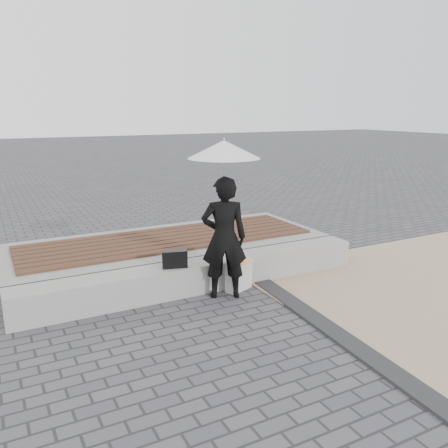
% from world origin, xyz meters
% --- Properties ---
extents(ground, '(80.00, 80.00, 0.00)m').
position_xyz_m(ground, '(0.00, 0.00, 0.00)').
color(ground, '#4B4B50').
rests_on(ground, ground).
extents(edging_band, '(0.61, 5.20, 0.04)m').
position_xyz_m(edging_band, '(0.75, -0.50, 0.02)').
color(edging_band, '#2A2A2C').
rests_on(edging_band, ground).
extents(seating_ledge, '(5.00, 0.45, 0.40)m').
position_xyz_m(seating_ledge, '(0.00, 1.60, 0.20)').
color(seating_ledge, gray).
rests_on(seating_ledge, ground).
extents(timber_platform, '(5.00, 2.00, 0.40)m').
position_xyz_m(timber_platform, '(0.00, 2.80, 0.20)').
color(timber_platform, gray).
rests_on(timber_platform, ground).
extents(timber_decking, '(4.60, 1.40, 0.04)m').
position_xyz_m(timber_decking, '(0.00, 2.80, 0.42)').
color(timber_decking, '#502E23').
rests_on(timber_decking, timber_platform).
extents(woman, '(0.70, 0.59, 1.62)m').
position_xyz_m(woman, '(0.17, 1.20, 0.81)').
color(woman, black).
rests_on(woman, ground).
extents(parasol, '(0.92, 0.92, 1.17)m').
position_xyz_m(parasol, '(0.17, 1.20, 1.96)').
color(parasol, '#ACACB1').
rests_on(parasol, ground).
extents(handbag, '(0.35, 0.20, 0.23)m').
position_xyz_m(handbag, '(-0.40, 1.52, 0.52)').
color(handbag, black).
rests_on(handbag, seating_ledge).
extents(canvas_tote, '(0.44, 0.31, 0.42)m').
position_xyz_m(canvas_tote, '(0.45, 1.31, 0.21)').
color(canvas_tote, beige).
rests_on(canvas_tote, ground).
extents(magazine, '(0.38, 0.32, 0.01)m').
position_xyz_m(magazine, '(0.45, 1.26, 0.43)').
color(magazine, '#DB3D59').
rests_on(magazine, canvas_tote).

